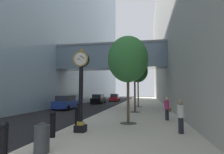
{
  "coord_description": "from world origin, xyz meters",
  "views": [
    {
      "loc": [
        4.66,
        -3.04,
        2.22
      ],
      "look_at": [
        1.07,
        16.15,
        3.71
      ],
      "focal_mm": 30.46,
      "sensor_mm": 36.0,
      "label": 1
    }
  ],
  "objects_px": {
    "bollard_nearest": "(4,140)",
    "street_tree_near": "(128,59)",
    "pedestrian_walking": "(167,108)",
    "bollard_third": "(77,115)",
    "pedestrian_by_clock": "(181,116)",
    "car_blue_mid": "(66,103)",
    "street_tree_mid_far": "(138,71)",
    "car_red_far": "(115,98)",
    "street_clock": "(81,86)",
    "street_tree_mid_near": "(135,65)",
    "car_black_near": "(98,99)",
    "trash_bin": "(42,137)",
    "bollard_second": "(53,123)"
  },
  "relations": [
    {
      "from": "street_tree_near",
      "to": "car_blue_mid",
      "type": "distance_m",
      "value": 13.5
    },
    {
      "from": "bollard_second",
      "to": "street_tree_near",
      "type": "relative_size",
      "value": 0.21
    },
    {
      "from": "bollard_third",
      "to": "street_tree_near",
      "type": "distance_m",
      "value": 4.88
    },
    {
      "from": "street_clock",
      "to": "street_tree_mid_far",
      "type": "xyz_separation_m",
      "value": [
        2.17,
        16.79,
        2.48
      ]
    },
    {
      "from": "bollard_nearest",
      "to": "street_tree_near",
      "type": "xyz_separation_m",
      "value": [
        3.01,
        7.4,
        3.59
      ]
    },
    {
      "from": "street_tree_mid_far",
      "to": "trash_bin",
      "type": "xyz_separation_m",
      "value": [
        -2.31,
        -20.21,
        -4.33
      ]
    },
    {
      "from": "street_clock",
      "to": "pedestrian_by_clock",
      "type": "distance_m",
      "value": 5.3
    },
    {
      "from": "street_tree_near",
      "to": "street_tree_mid_far",
      "type": "height_order",
      "value": "street_tree_mid_far"
    },
    {
      "from": "street_clock",
      "to": "street_tree_mid_far",
      "type": "relative_size",
      "value": 0.68
    },
    {
      "from": "trash_bin",
      "to": "street_tree_mid_far",
      "type": "bearing_deg",
      "value": 83.47
    },
    {
      "from": "street_tree_near",
      "to": "street_tree_mid_near",
      "type": "height_order",
      "value": "street_tree_mid_near"
    },
    {
      "from": "street_clock",
      "to": "pedestrian_walking",
      "type": "distance_m",
      "value": 7.04
    },
    {
      "from": "street_clock",
      "to": "pedestrian_walking",
      "type": "height_order",
      "value": "street_clock"
    },
    {
      "from": "street_tree_mid_far",
      "to": "car_blue_mid",
      "type": "height_order",
      "value": "street_tree_mid_far"
    },
    {
      "from": "street_clock",
      "to": "bollard_second",
      "type": "xyz_separation_m",
      "value": [
        -0.84,
        -1.36,
        -1.76
      ]
    },
    {
      "from": "bollard_third",
      "to": "pedestrian_by_clock",
      "type": "height_order",
      "value": "pedestrian_by_clock"
    },
    {
      "from": "pedestrian_walking",
      "to": "car_black_near",
      "type": "xyz_separation_m",
      "value": [
        -10.11,
        18.92,
        -0.18
      ]
    },
    {
      "from": "bollard_nearest",
      "to": "trash_bin",
      "type": "relative_size",
      "value": 1.15
    },
    {
      "from": "street_tree_mid_near",
      "to": "trash_bin",
      "type": "bearing_deg",
      "value": -99.85
    },
    {
      "from": "street_tree_mid_far",
      "to": "car_red_far",
      "type": "xyz_separation_m",
      "value": [
        -5.97,
        15.85,
        -4.2
      ]
    },
    {
      "from": "street_tree_mid_near",
      "to": "car_black_near",
      "type": "xyz_separation_m",
      "value": [
        -7.47,
        13.92,
        -4.05
      ]
    },
    {
      "from": "street_tree_mid_near",
      "to": "car_blue_mid",
      "type": "height_order",
      "value": "street_tree_mid_near"
    },
    {
      "from": "street_clock",
      "to": "pedestrian_by_clock",
      "type": "height_order",
      "value": "street_clock"
    },
    {
      "from": "bollard_third",
      "to": "pedestrian_by_clock",
      "type": "bearing_deg",
      "value": -10.69
    },
    {
      "from": "bollard_second",
      "to": "car_red_far",
      "type": "distance_m",
      "value": 34.12
    },
    {
      "from": "bollard_third",
      "to": "car_red_far",
      "type": "xyz_separation_m",
      "value": [
        -2.95,
        30.98,
        0.04
      ]
    },
    {
      "from": "bollard_nearest",
      "to": "pedestrian_walking",
      "type": "height_order",
      "value": "pedestrian_walking"
    },
    {
      "from": "car_red_far",
      "to": "street_tree_mid_far",
      "type": "bearing_deg",
      "value": -69.37
    },
    {
      "from": "street_tree_mid_near",
      "to": "car_blue_mid",
      "type": "bearing_deg",
      "value": 161.77
    },
    {
      "from": "bollard_nearest",
      "to": "street_tree_near",
      "type": "distance_m",
      "value": 8.76
    },
    {
      "from": "street_clock",
      "to": "street_tree_mid_near",
      "type": "height_order",
      "value": "street_tree_mid_near"
    },
    {
      "from": "street_tree_near",
      "to": "car_red_far",
      "type": "distance_m",
      "value": 30.41
    },
    {
      "from": "pedestrian_by_clock",
      "to": "car_blue_mid",
      "type": "xyz_separation_m",
      "value": [
        -11.54,
        12.22,
        -0.18
      ]
    },
    {
      "from": "bollard_nearest",
      "to": "pedestrian_walking",
      "type": "relative_size",
      "value": 0.73
    },
    {
      "from": "street_tree_near",
      "to": "trash_bin",
      "type": "xyz_separation_m",
      "value": [
        -2.31,
        -6.46,
        -3.68
      ]
    },
    {
      "from": "pedestrian_by_clock",
      "to": "car_blue_mid",
      "type": "bearing_deg",
      "value": 133.35
    },
    {
      "from": "pedestrian_by_clock",
      "to": "street_tree_mid_near",
      "type": "bearing_deg",
      "value": 107.05
    },
    {
      "from": "car_blue_mid",
      "to": "pedestrian_walking",
      "type": "bearing_deg",
      "value": -34.8
    },
    {
      "from": "street_tree_near",
      "to": "pedestrian_walking",
      "type": "distance_m",
      "value": 4.65
    },
    {
      "from": "street_tree_mid_far",
      "to": "car_red_far",
      "type": "distance_m",
      "value": 17.44
    },
    {
      "from": "bollard_third",
      "to": "trash_bin",
      "type": "distance_m",
      "value": 5.13
    },
    {
      "from": "bollard_nearest",
      "to": "bollard_second",
      "type": "distance_m",
      "value": 3.01
    },
    {
      "from": "street_tree_mid_far",
      "to": "car_black_near",
      "type": "relative_size",
      "value": 1.45
    },
    {
      "from": "bollard_second",
      "to": "street_tree_near",
      "type": "height_order",
      "value": "street_tree_near"
    },
    {
      "from": "street_clock",
      "to": "bollard_nearest",
      "type": "relative_size",
      "value": 3.61
    },
    {
      "from": "street_tree_mid_near",
      "to": "pedestrian_walking",
      "type": "height_order",
      "value": "street_tree_mid_near"
    },
    {
      "from": "bollard_third",
      "to": "street_tree_near",
      "type": "relative_size",
      "value": 0.21
    },
    {
      "from": "car_red_far",
      "to": "street_clock",
      "type": "bearing_deg",
      "value": -83.37
    },
    {
      "from": "bollard_third",
      "to": "street_tree_mid_far",
      "type": "xyz_separation_m",
      "value": [
        3.01,
        15.13,
        4.24
      ]
    },
    {
      "from": "street_tree_mid_far",
      "to": "pedestrian_by_clock",
      "type": "xyz_separation_m",
      "value": [
        2.87,
        -16.24,
        -4.0
      ]
    }
  ]
}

